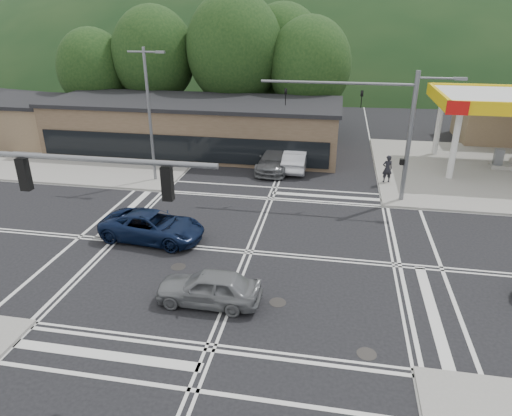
% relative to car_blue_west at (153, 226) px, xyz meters
% --- Properties ---
extents(ground, '(120.00, 120.00, 0.00)m').
position_rel_car_blue_west_xyz_m(ground, '(5.22, -0.50, -0.75)').
color(ground, black).
rests_on(ground, ground).
extents(sidewalk_ne, '(16.00, 16.00, 0.15)m').
position_rel_car_blue_west_xyz_m(sidewalk_ne, '(20.22, 14.50, -0.68)').
color(sidewalk_ne, gray).
rests_on(sidewalk_ne, ground).
extents(sidewalk_nw, '(16.00, 16.00, 0.15)m').
position_rel_car_blue_west_xyz_m(sidewalk_nw, '(-9.78, 14.50, -0.68)').
color(sidewalk_nw, gray).
rests_on(sidewalk_nw, ground).
extents(commercial_row, '(24.00, 8.00, 4.00)m').
position_rel_car_blue_west_xyz_m(commercial_row, '(-2.78, 16.50, 1.25)').
color(commercial_row, brown).
rests_on(commercial_row, ground).
extents(commercial_nw, '(8.00, 7.00, 3.60)m').
position_rel_car_blue_west_xyz_m(commercial_nw, '(-18.78, 16.50, 1.05)').
color(commercial_nw, '#846B4F').
rests_on(commercial_nw, ground).
extents(hill_north, '(252.00, 126.00, 140.00)m').
position_rel_car_blue_west_xyz_m(hill_north, '(5.22, 89.50, -0.75)').
color(hill_north, '#173317').
rests_on(hill_north, ground).
extents(tree_n_a, '(8.00, 8.00, 11.75)m').
position_rel_car_blue_west_xyz_m(tree_n_a, '(-8.78, 23.50, 6.39)').
color(tree_n_a, '#382619').
rests_on(tree_n_a, ground).
extents(tree_n_b, '(9.00, 9.00, 12.98)m').
position_rel_car_blue_west_xyz_m(tree_n_b, '(-0.78, 23.50, 7.04)').
color(tree_n_b, '#382619').
rests_on(tree_n_b, ground).
extents(tree_n_c, '(7.60, 7.60, 10.87)m').
position_rel_car_blue_west_xyz_m(tree_n_c, '(6.22, 23.50, 5.74)').
color(tree_n_c, '#382619').
rests_on(tree_n_c, ground).
extents(tree_n_d, '(6.80, 6.80, 9.76)m').
position_rel_car_blue_west_xyz_m(tree_n_d, '(-14.78, 22.50, 5.09)').
color(tree_n_d, '#382619').
rests_on(tree_n_d, ground).
extents(tree_n_e, '(8.40, 8.40, 11.98)m').
position_rel_car_blue_west_xyz_m(tree_n_e, '(3.22, 27.50, 6.39)').
color(tree_n_e, '#382619').
rests_on(tree_n_e, ground).
extents(streetlight_nw, '(2.50, 0.25, 9.00)m').
position_rel_car_blue_west_xyz_m(streetlight_nw, '(-3.22, 8.50, 4.30)').
color(streetlight_nw, slate).
rests_on(streetlight_nw, ground).
extents(signal_mast_ne, '(11.65, 0.30, 8.00)m').
position_rel_car_blue_west_xyz_m(signal_mast_ne, '(12.17, 7.70, 4.32)').
color(signal_mast_ne, slate).
rests_on(signal_mast_ne, ground).
extents(signal_mast_sw, '(9.14, 0.28, 8.00)m').
position_rel_car_blue_west_xyz_m(signal_mast_sw, '(-1.17, -8.70, 4.36)').
color(signal_mast_sw, slate).
rests_on(signal_mast_sw, ground).
extents(car_blue_west, '(5.65, 3.03, 1.51)m').
position_rel_car_blue_west_xyz_m(car_blue_west, '(0.00, 0.00, 0.00)').
color(car_blue_west, '#0B1734').
rests_on(car_blue_west, ground).
extents(car_grey_center, '(4.30, 1.75, 1.46)m').
position_rel_car_blue_west_xyz_m(car_grey_center, '(4.44, -5.00, -0.02)').
color(car_grey_center, slate).
rests_on(car_grey_center, ground).
extents(car_queue_a, '(1.74, 4.84, 1.59)m').
position_rel_car_blue_west_xyz_m(car_queue_a, '(6.22, 12.90, 0.04)').
color(car_queue_a, silver).
rests_on(car_queue_a, ground).
extents(car_queue_b, '(1.89, 4.09, 1.36)m').
position_rel_car_blue_west_xyz_m(car_queue_b, '(7.70, 17.46, -0.08)').
color(car_queue_b, '#B5B5B1').
rests_on(car_queue_b, ground).
extents(car_northbound, '(2.63, 5.73, 1.63)m').
position_rel_car_blue_west_xyz_m(car_northbound, '(4.72, 12.58, 0.06)').
color(car_northbound, '#57595C').
rests_on(car_northbound, ground).
extents(pedestrian, '(0.79, 0.62, 1.92)m').
position_rel_car_blue_west_xyz_m(pedestrian, '(12.72, 10.79, 0.36)').
color(pedestrian, black).
rests_on(pedestrian, sidewalk_ne).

